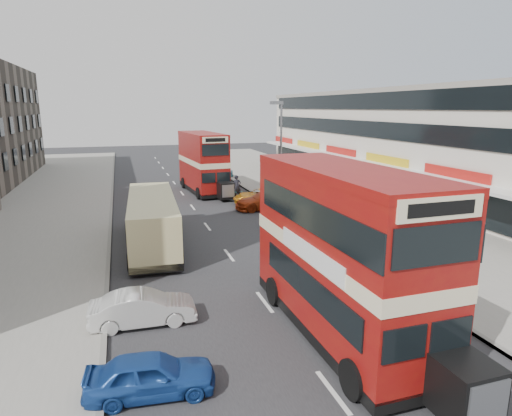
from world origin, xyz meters
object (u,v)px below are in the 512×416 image
object	(u,v)px
street_lamp	(280,146)
car_left_front	(143,308)
car_left_near	(151,375)
cyclist	(237,193)
bus_second	(203,162)
pedestrian_near	(305,203)
coach	(152,219)
car_right_c	(217,173)
car_right_a	(267,200)
car_right_b	(261,196)
bus_main	(343,252)

from	to	relation	value
street_lamp	car_left_front	xyz separation A→B (m)	(-11.28, -16.44, -4.17)
car_left_near	cyclist	size ratio (longest dim) A/B	1.56
car_left_front	bus_second	bearing A→B (deg)	-13.67
car_left_front	pedestrian_near	size ratio (longest dim) A/B	2.25
coach	car_left_front	bearing A→B (deg)	-93.79
car_right_c	cyclist	bearing A→B (deg)	-0.44
street_lamp	bus_second	bearing A→B (deg)	119.19
car_left_near	car_right_a	bearing A→B (deg)	-21.24
car_right_b	bus_second	bearing A→B (deg)	-146.78
car_right_a	cyclist	distance (m)	3.49
pedestrian_near	cyclist	world-z (taller)	cyclist
cyclist	coach	bearing A→B (deg)	-128.85
coach	car_right_c	world-z (taller)	coach
car_left_front	car_right_c	xyz separation A→B (m)	(9.69, 32.08, -0.02)
pedestrian_near	car_left_near	bearing A→B (deg)	31.50
car_right_c	car_right_a	bearing A→B (deg)	6.02
cyclist	bus_main	bearing A→B (deg)	-97.52
car_left_near	car_right_c	size ratio (longest dim) A/B	1.00
bus_second	bus_main	bearing A→B (deg)	84.59
coach	car_left_near	bearing A→B (deg)	-91.87
bus_second	cyclist	bearing A→B (deg)	104.80
bus_main	pedestrian_near	world-z (taller)	bus_main
bus_main	car_right_a	size ratio (longest dim) A/B	2.06
coach	car_right_b	distance (m)	12.73
pedestrian_near	car_left_front	bearing A→B (deg)	23.89
coach	cyclist	size ratio (longest dim) A/B	4.47
coach	car_right_a	xyz separation A→B (m)	(9.06, 6.91, -0.83)
car_left_front	cyclist	size ratio (longest dim) A/B	1.68
bus_second	car_left_front	world-z (taller)	bus_second
car_right_a	car_right_b	world-z (taller)	car_right_a
coach	car_right_b	xyz separation A→B (m)	(9.20, 8.76, -0.92)
car_right_a	car_left_near	bearing A→B (deg)	-31.24
bus_second	car_left_near	xyz separation A→B (m)	(-6.80, -28.66, -2.17)
car_left_near	pedestrian_near	world-z (taller)	pedestrian_near
street_lamp	car_right_c	distance (m)	16.27
bus_main	car_left_near	size ratio (longest dim) A/B	2.92
coach	car_right_a	size ratio (longest dim) A/B	2.02
pedestrian_near	street_lamp	bearing A→B (deg)	-101.10
car_right_c	cyclist	world-z (taller)	cyclist
bus_second	car_right_b	size ratio (longest dim) A/B	2.13
coach	car_left_near	xyz separation A→B (m)	(-1.09, -13.46, -0.95)
pedestrian_near	cyclist	size ratio (longest dim) A/B	0.75
car_left_near	bus_second	bearing A→B (deg)	-8.09
car_right_a	car_right_c	size ratio (longest dim) A/B	1.41
car_left_front	pedestrian_near	xyz separation A→B (m)	(12.01, 13.14, 0.37)
car_right_a	pedestrian_near	size ratio (longest dim) A/B	2.96
car_right_b	cyclist	size ratio (longest dim) A/B	2.02
street_lamp	bus_second	xyz separation A→B (m)	(-4.50, 8.06, -2.02)
car_right_b	street_lamp	bearing A→B (deg)	36.64
coach	car_right_c	distance (m)	24.37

